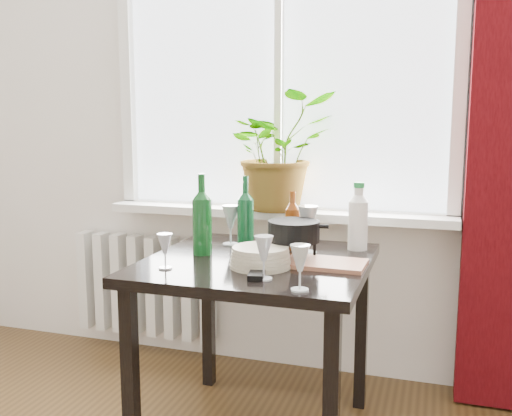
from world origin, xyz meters
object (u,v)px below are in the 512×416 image
(wineglass_front_right, at_px, (264,257))
(plate_stack, at_px, (260,257))
(bottle_amber, at_px, (292,220))
(wine_bottle_left, at_px, (202,214))
(wine_bottle_right, at_px, (245,211))
(cleaning_bottle, at_px, (358,216))
(potted_plant, at_px, (279,151))
(wineglass_far_right, at_px, (300,267))
(wineglass_back_left, at_px, (231,225))
(wineglass_back_center, at_px, (308,229))
(fondue_pot, at_px, (294,240))
(radiator, at_px, (145,285))
(wineglass_front_left, at_px, (165,251))
(tv_remote, at_px, (258,272))
(table, at_px, (258,282))
(cutting_board, at_px, (325,263))

(wineglass_front_right, bearing_deg, plate_stack, 111.36)
(bottle_amber, relative_size, wineglass_front_right, 1.61)
(bottle_amber, bearing_deg, wine_bottle_left, -147.89)
(wine_bottle_right, bearing_deg, cleaning_bottle, 9.94)
(potted_plant, height_order, wine_bottle_left, potted_plant)
(wineglass_far_right, relative_size, wineglass_back_left, 0.86)
(wineglass_back_center, xyz_separation_m, fondue_pot, (-0.02, -0.14, -0.02))
(radiator, xyz_separation_m, wineglass_front_left, (0.58, -0.88, 0.43))
(radiator, xyz_separation_m, wine_bottle_left, (0.61, -0.62, 0.53))
(wineglass_far_right, bearing_deg, wineglass_front_right, 149.08)
(wineglass_far_right, xyz_separation_m, tv_remote, (-0.18, 0.14, -0.07))
(table, bearing_deg, potted_plant, 97.75)
(potted_plant, distance_m, wineglass_far_right, 1.04)
(potted_plant, distance_m, fondue_pot, 0.67)
(wineglass_far_right, height_order, cutting_board, wineglass_far_right)
(wine_bottle_right, bearing_deg, wineglass_front_right, -64.35)
(bottle_amber, xyz_separation_m, wineglass_back_left, (-0.28, -0.00, -0.04))
(wineglass_far_right, bearing_deg, bottle_amber, 106.63)
(wineglass_front_left, bearing_deg, potted_plant, 76.65)
(table, xyz_separation_m, cutting_board, (0.27, -0.02, 0.10))
(radiator, height_order, cleaning_bottle, cleaning_bottle)
(wine_bottle_left, xyz_separation_m, wineglass_far_right, (0.49, -0.37, -0.09))
(wineglass_front_left, bearing_deg, wineglass_back_left, 79.51)
(radiator, height_order, wine_bottle_right, wine_bottle_right)
(wine_bottle_right, height_order, wineglass_back_left, wine_bottle_right)
(bottle_amber, bearing_deg, wineglass_far_right, -73.37)
(wineglass_front_left, bearing_deg, wineglass_front_right, -3.96)
(wine_bottle_right, relative_size, cleaning_bottle, 1.06)
(wineglass_front_right, height_order, wineglass_back_center, wineglass_back_center)
(bottle_amber, relative_size, tv_remote, 1.37)
(wineglass_front_right, distance_m, cutting_board, 0.31)
(radiator, relative_size, wineglass_back_left, 4.51)
(wineglass_back_center, relative_size, tv_remote, 1.11)
(plate_stack, bearing_deg, tv_remote, -77.03)
(radiator, height_order, wineglass_front_right, wineglass_front_right)
(cleaning_bottle, relative_size, wineglass_back_left, 1.62)
(wine_bottle_left, bearing_deg, cleaning_bottle, 25.31)
(table, xyz_separation_m, plate_stack, (0.05, -0.12, 0.13))
(cutting_board, bearing_deg, wineglass_front_left, -157.51)
(potted_plant, xyz_separation_m, wineglass_back_left, (-0.11, -0.37, -0.30))
(radiator, xyz_separation_m, tv_remote, (0.92, -0.85, 0.37))
(radiator, xyz_separation_m, potted_plant, (0.77, -0.05, 0.75))
(wineglass_front_right, xyz_separation_m, wineglass_back_center, (0.05, 0.43, 0.02))
(bottle_amber, height_order, plate_stack, bottle_amber)
(table, bearing_deg, fondue_pot, 9.44)
(fondue_pot, relative_size, tv_remote, 1.27)
(fondue_pot, bearing_deg, potted_plant, 100.58)
(plate_stack, bearing_deg, bottle_amber, 83.49)
(wine_bottle_left, relative_size, bottle_amber, 1.34)
(table, bearing_deg, cutting_board, -4.43)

